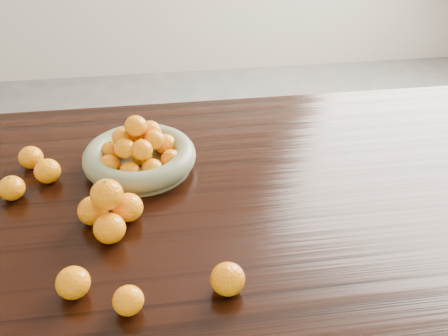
{
  "coord_description": "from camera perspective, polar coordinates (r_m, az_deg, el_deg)",
  "views": [
    {
      "loc": [
        -0.09,
        -0.99,
        1.5
      ],
      "look_at": [
        0.05,
        -0.02,
        0.83
      ],
      "focal_mm": 40.0,
      "sensor_mm": 36.0,
      "label": 1
    }
  ],
  "objects": [
    {
      "name": "loose_orange_2",
      "position": [
        0.98,
        0.42,
        -12.57
      ],
      "size": [
        0.07,
        0.07,
        0.06
      ],
      "primitive_type": "ellipsoid",
      "color": "#FF9507",
      "rests_on": "dining_table"
    },
    {
      "name": "loose_orange_4",
      "position": [
        1.34,
        -19.53,
        -0.33
      ],
      "size": [
        0.07,
        0.07,
        0.06
      ],
      "primitive_type": "ellipsoid",
      "color": "#FF9507",
      "rests_on": "dining_table"
    },
    {
      "name": "dining_table",
      "position": [
        1.3,
        -2.14,
        -5.84
      ],
      "size": [
        2.0,
        1.0,
        0.75
      ],
      "color": "black",
      "rests_on": "ground"
    },
    {
      "name": "loose_orange_3",
      "position": [
        1.41,
        -21.2,
        1.13
      ],
      "size": [
        0.06,
        0.06,
        0.06
      ],
      "primitive_type": "ellipsoid",
      "color": "#FF9507",
      "rests_on": "dining_table"
    },
    {
      "name": "loose_orange_5",
      "position": [
        0.97,
        -10.89,
        -14.65
      ],
      "size": [
        0.06,
        0.06,
        0.06
      ],
      "primitive_type": "ellipsoid",
      "color": "#FF9507",
      "rests_on": "dining_table"
    },
    {
      "name": "loose_orange_1",
      "position": [
        1.02,
        -16.86,
        -12.44
      ],
      "size": [
        0.07,
        0.07,
        0.06
      ],
      "primitive_type": "ellipsoid",
      "color": "#FF9507",
      "rests_on": "dining_table"
    },
    {
      "name": "orange_pyramid",
      "position": [
        1.14,
        -12.97,
        -4.68
      ],
      "size": [
        0.15,
        0.14,
        0.13
      ],
      "rotation": [
        0.0,
        0.0,
        0.02
      ],
      "color": "#FF9507",
      "rests_on": "dining_table"
    },
    {
      "name": "fruit_bowl",
      "position": [
        1.33,
        -9.65,
        1.54
      ],
      "size": [
        0.3,
        0.3,
        0.15
      ],
      "rotation": [
        0.0,
        0.0,
        0.28
      ],
      "color": "#717656",
      "rests_on": "dining_table"
    },
    {
      "name": "loose_orange_0",
      "position": [
        1.31,
        -23.11,
        -2.13
      ],
      "size": [
        0.06,
        0.06,
        0.06
      ],
      "primitive_type": "ellipsoid",
      "color": "#FF9507",
      "rests_on": "dining_table"
    }
  ]
}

